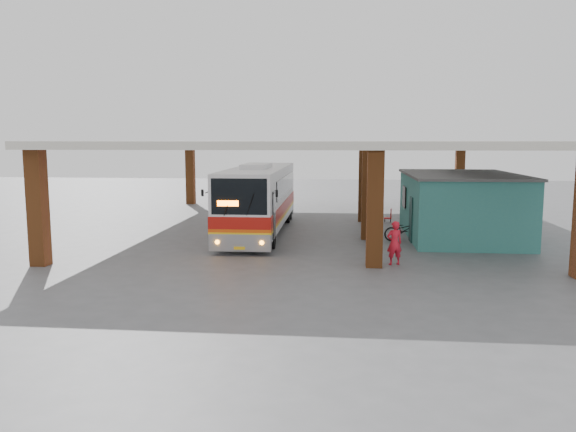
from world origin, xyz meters
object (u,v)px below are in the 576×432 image
at_px(pedestrian, 394,243).
at_px(red_chair, 389,216).
at_px(motorcycle, 404,230).
at_px(coach_bus, 259,198).

height_order(pedestrian, red_chair, pedestrian).
height_order(motorcycle, pedestrian, pedestrian).
bearing_deg(pedestrian, motorcycle, -117.72).
xyz_separation_m(coach_bus, pedestrian, (6.19, -6.95, -0.93)).
xyz_separation_m(coach_bus, motorcycle, (7.11, -1.63, -1.25)).
bearing_deg(coach_bus, red_chair, 31.97).
bearing_deg(red_chair, coach_bus, -139.38).
bearing_deg(red_chair, pedestrian, -85.76).
bearing_deg(motorcycle, red_chair, -13.46).
bearing_deg(coach_bus, motorcycle, -13.68).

